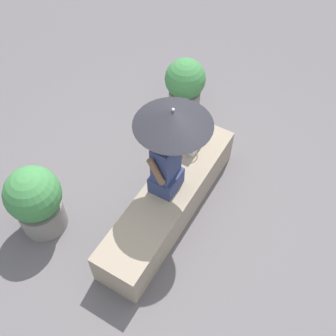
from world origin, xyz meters
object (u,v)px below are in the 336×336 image
(parasol, at_px, (173,118))
(planter_far, at_px, (185,87))
(handbag_black, at_px, (194,139))
(person_seated, at_px, (166,164))
(planter_near, at_px, (36,200))

(parasol, relative_size, planter_far, 1.24)
(parasol, distance_m, handbag_black, 1.09)
(person_seated, bearing_deg, parasol, -31.83)
(parasol, xyz_separation_m, handbag_black, (0.61, 0.06, -0.90))
(handbag_black, xyz_separation_m, planter_far, (0.88, 0.60, -0.10))
(parasol, height_order, planter_far, parasol)
(parasol, bearing_deg, planter_far, 23.86)
(parasol, height_order, handbag_black, parasol)
(parasol, bearing_deg, planter_near, 129.48)
(parasol, xyz_separation_m, planter_near, (-0.96, 1.16, -1.01))
(planter_far, bearing_deg, parasol, -156.14)
(person_seated, bearing_deg, planter_near, 128.49)
(handbag_black, relative_size, planter_near, 0.34)
(person_seated, xyz_separation_m, planter_near, (-0.89, 1.12, -0.37))
(person_seated, xyz_separation_m, parasol, (0.07, -0.04, 0.64))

